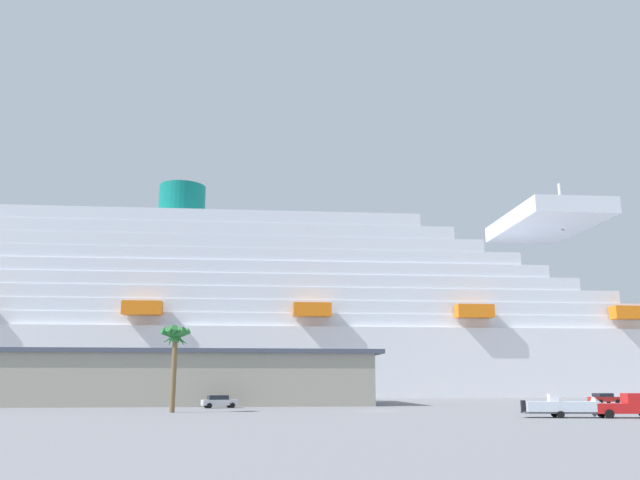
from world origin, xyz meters
TOP-DOWN VIEW (x-y plane):
  - ground_plane at (0.00, 30.00)m, footprint 600.00×600.00m
  - cruise_ship at (2.76, 76.71)m, footprint 239.87×50.62m
  - terminal_building at (-28.65, 28.58)m, footprint 71.08×31.80m
  - pickup_truck at (18.55, -18.94)m, footprint 5.92×3.32m
  - small_boat_on_trailer at (13.39, -17.65)m, footprint 8.74×3.60m
  - palm_tree at (-22.89, -0.36)m, footprint 3.44×3.44m
  - parked_car_silver_sedan at (-17.55, 11.66)m, footprint 4.70×2.70m
  - parked_car_red_hatchback at (40.60, 18.04)m, footprint 4.82×2.55m

SIDE VIEW (x-z plane):
  - ground_plane at x=0.00m, z-range 0.00..0.00m
  - parked_car_silver_sedan at x=-17.55m, z-range 0.04..1.62m
  - parked_car_red_hatchback at x=40.60m, z-range 0.05..1.63m
  - small_boat_on_trailer at x=13.39m, z-range -0.12..2.03m
  - pickup_truck at x=18.55m, z-range -0.06..2.14m
  - terminal_building at x=-28.65m, z-range 0.02..7.68m
  - palm_tree at x=-22.89m, z-range 2.81..12.20m
  - cruise_ship at x=2.76m, z-range -12.95..45.28m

